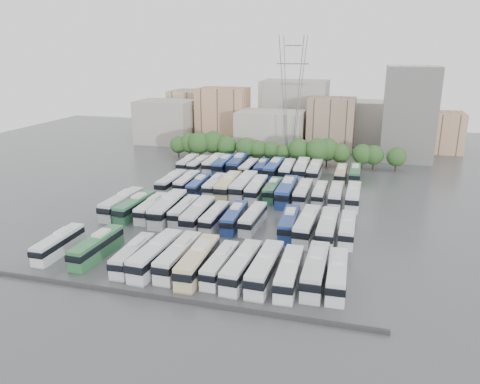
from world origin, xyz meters
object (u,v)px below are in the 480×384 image
(bus_r1_s3, at_px, (168,208))
(bus_r2_s1, at_px, (172,182))
(bus_r3_s1, at_px, (199,165))
(bus_r3_s10, at_px, (315,171))
(bus_r0_s9, at_px, (242,266))
(bus_r1_s0, at_px, (122,203))
(bus_r3_s6, at_px, (262,168))
(bus_r1_s4, at_px, (184,210))
(bus_r0_s0, at_px, (59,243))
(bus_r3_s0, at_px, (188,163))
(bus_r2_s7, at_px, (256,189))
(bus_r3_s3, at_px, (224,165))
(bus_r1_s12, at_px, (328,228))
(bus_r0_s10, at_px, (265,268))
(bus_r1_s8, at_px, (253,218))
(bus_r0_s4, at_px, (133,255))
(bus_r2_s12, at_px, (336,195))
(bus_r2_s5, at_px, (228,185))
(bus_r0_s11, at_px, (289,272))
(bus_r1_s5, at_px, (198,214))
(bus_r0_s7, at_px, (198,261))
(bus_r0_s12, at_px, (315,269))
(bus_r3_s5, at_px, (249,168))
(bus_r1_s1, at_px, (135,206))
(bus_r2_s2, at_px, (187,182))
(bus_r1_s7, at_px, (235,217))
(bus_r3_s9, at_px, (302,169))
(bus_r3_s7, at_px, (274,169))
(bus_r0_s8, at_px, (220,264))
(bus_r2_s4, at_px, (215,185))
(bus_r3_s13, at_px, (355,174))
(bus_r3_s2, at_px, (214,163))
(bus_r0_s13, at_px, (337,275))
(bus_r3_s12, at_px, (341,174))
(bus_r1_s11, at_px, (307,225))
(bus_r2_s8, at_px, (273,189))
(bus_r0_s6, at_px, (179,256))
(bus_r0_s5, at_px, (156,255))
(bus_r0_s2, at_px, (97,246))
(bus_r2_s10, at_px, (303,193))
(bus_r2_s9, at_px, (287,191))
(bus_r2_s11, at_px, (320,193))
(bus_r1_s6, at_px, (215,217))
(bus_r2_s3, at_px, (199,185))
(bus_r3_s8, at_px, (287,170))
(bus_r1_s13, at_px, (347,229))
(bus_r1_s10, at_px, (289,223))

(bus_r1_s3, xyz_separation_m, bus_r2_s1, (-6.72, 16.91, -0.23))
(bus_r3_s1, height_order, bus_r3_s10, bus_r3_s10)
(bus_r0_s9, xyz_separation_m, bus_r1_s0, (-29.61, 19.55, 0.09))
(bus_r3_s6, bearing_deg, bus_r1_s4, -103.12)
(bus_r0_s0, relative_size, bus_r3_s0, 0.98)
(bus_r2_s7, height_order, bus_r3_s3, bus_r3_s3)
(bus_r1_s12, relative_size, bus_r2_s1, 1.07)
(bus_r0_s10, xyz_separation_m, bus_r1_s8, (-6.50, 18.98, -0.22))
(bus_r1_s3, xyz_separation_m, bus_r3_s0, (-9.99, 35.04, -0.37))
(bus_r0_s4, relative_size, bus_r2_s12, 0.95)
(bus_r2_s5, distance_m, bus_r2_s12, 23.17)
(bus_r0_s11, xyz_separation_m, bus_r1_s5, (-19.89, 17.81, 0.13))
(bus_r0_s7, xyz_separation_m, bus_r2_s1, (-20.07, 36.47, -0.10))
(bus_r0_s12, height_order, bus_r1_s8, bus_r0_s12)
(bus_r1_s3, distance_m, bus_r3_s5, 35.22)
(bus_r1_s1, distance_m, bus_r2_s2, 18.75)
(bus_r1_s7, height_order, bus_r3_s9, bus_r3_s9)
(bus_r1_s3, relative_size, bus_r3_s7, 1.04)
(bus_r0_s8, xyz_separation_m, bus_r2_s4, (-13.27, 36.76, 0.06))
(bus_r1_s4, height_order, bus_r2_s2, bus_r2_s2)
(bus_r3_s6, bearing_deg, bus_r3_s13, -1.03)
(bus_r3_s2, bearing_deg, bus_r0_s10, -65.46)
(bus_r2_s2, bearing_deg, bus_r0_s13, -46.32)
(bus_r2_s1, bearing_deg, bus_r3_s12, 27.15)
(bus_r2_s7, bearing_deg, bus_r1_s11, -55.74)
(bus_r0_s10, bearing_deg, bus_r2_s8, 101.46)
(bus_r0_s6, bearing_deg, bus_r3_s7, 87.30)
(bus_r0_s10, distance_m, bus_r3_s10, 54.51)
(bus_r1_s1, distance_m, bus_r3_s3, 36.12)
(bus_r0_s5, xyz_separation_m, bus_r3_s0, (-16.69, 54.35, -0.25))
(bus_r0_s2, xyz_separation_m, bus_r3_s6, (13.24, 54.28, -0.11))
(bus_r3_s1, height_order, bus_r3_s9, bus_r3_s9)
(bus_r2_s8, relative_size, bus_r2_s10, 0.94)
(bus_r1_s5, distance_m, bus_r2_s9, 22.24)
(bus_r2_s11, bearing_deg, bus_r1_s6, -130.77)
(bus_r0_s13, bearing_deg, bus_r2_s3, 131.51)
(bus_r2_s5, distance_m, bus_r3_s7, 18.22)
(bus_r0_s2, height_order, bus_r3_s1, bus_r0_s2)
(bus_r2_s8, bearing_deg, bus_r3_s8, 88.63)
(bus_r3_s5, bearing_deg, bus_r2_s9, -52.52)
(bus_r1_s12, relative_size, bus_r1_s13, 1.14)
(bus_r1_s7, bearing_deg, bus_r3_s5, 98.63)
(bus_r0_s12, height_order, bus_r2_s12, bus_r0_s12)
(bus_r1_s10, bearing_deg, bus_r0_s6, -129.00)
(bus_r1_s0, distance_m, bus_r2_s7, 28.25)
(bus_r1_s10, relative_size, bus_r2_s9, 0.87)
(bus_r1_s8, relative_size, bus_r2_s7, 0.90)
(bus_r3_s3, xyz_separation_m, bus_r3_s12, (29.64, -0.32, -0.23))
(bus_r0_s2, xyz_separation_m, bus_r3_s9, (23.28, 54.72, 0.22))
(bus_r1_s10, xyz_separation_m, bus_r3_s8, (-6.67, 35.19, 0.12))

